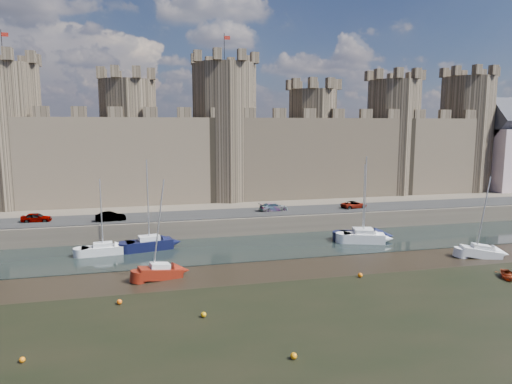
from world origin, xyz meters
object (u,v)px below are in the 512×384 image
car_1 (111,217)px  sailboat_0 (103,249)px  car_0 (36,218)px  sailboat_2 (364,237)px  sailboat_3 (363,235)px  sailboat_5 (481,251)px  car_2 (274,207)px  sailboat_1 (149,243)px  car_3 (354,205)px  sailboat_4 (160,271)px

car_1 → sailboat_0: 7.95m
car_0 → sailboat_2: bearing=-101.6°
sailboat_2 → sailboat_3: sailboat_2 is taller
sailboat_0 → sailboat_5: bearing=-20.6°
car_0 → car_2: car_0 is taller
sailboat_1 → sailboat_3: (27.75, -1.69, -0.07)m
car_3 → sailboat_3: (-3.31, -9.60, -2.29)m
car_3 → sailboat_0: (-36.41, -8.76, -2.34)m
sailboat_0 → car_2: bearing=16.2°
car_1 → sailboat_1: 8.62m
sailboat_1 → sailboat_2: size_ratio=0.99×
sailboat_0 → sailboat_5: size_ratio=0.94×
sailboat_4 → car_3: bearing=18.7°
car_0 → sailboat_0: 13.19m
car_3 → sailboat_0: sailboat_0 is taller
car_1 → sailboat_3: (32.65, -8.40, -2.36)m
car_0 → sailboat_4: 24.91m
sailboat_3 → sailboat_1: bearing=-169.5°
sailboat_4 → sailboat_1: bearing=81.4°
car_0 → sailboat_3: (42.19, -10.09, -2.36)m
sailboat_5 → car_3: bearing=125.7°
sailboat_3 → sailboat_4: size_ratio=1.01×
car_3 → sailboat_2: sailboat_2 is taller
sailboat_5 → car_2: bearing=150.6°
car_1 → car_0: bearing=73.1°
car_3 → car_0: bearing=80.0°
car_3 → sailboat_2: size_ratio=0.36×
sailboat_1 → sailboat_4: bearing=-96.3°
car_2 → sailboat_0: sailboat_0 is taller
car_0 → sailboat_2: size_ratio=0.33×
car_3 → sailboat_4: (-30.11, -18.95, -2.33)m
car_1 → car_2: size_ratio=0.90×
car_1 → sailboat_5: 46.48m
car_2 → sailboat_2: bearing=-150.8°
sailboat_2 → car_1: bearing=-177.7°
car_0 → sailboat_4: (15.39, -19.44, -2.40)m
sailboat_3 → sailboat_0: bearing=-167.4°
car_3 → sailboat_5: bearing=-171.7°
sailboat_1 → sailboat_3: size_ratio=1.10×
car_1 → car_2: (23.23, 1.95, -0.02)m
car_1 → sailboat_1: bearing=-150.7°
sailboat_1 → sailboat_5: 39.42m
car_2 → sailboat_2: sailboat_2 is taller
car_1 → sailboat_4: 18.84m
car_2 → sailboat_4: bearing=130.8°
car_0 → sailboat_3: bearing=-99.5°
car_0 → car_3: (45.50, -0.49, -0.07)m
sailboat_3 → sailboat_5: sailboat_3 is taller
car_1 → car_3: bearing=-95.0°
sailboat_0 → sailboat_1: (5.35, 0.86, 0.13)m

